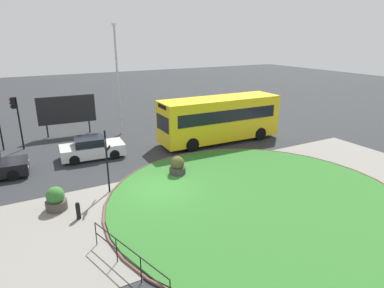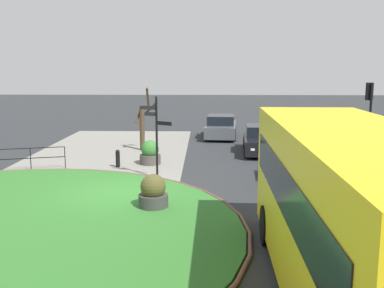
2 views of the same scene
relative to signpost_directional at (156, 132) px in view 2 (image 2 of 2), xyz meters
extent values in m
plane|color=#282B2D|center=(2.38, -0.97, -1.93)|extent=(120.00, 120.00, 0.00)
cube|color=gray|center=(2.38, -3.00, -1.92)|extent=(32.00, 7.96, 0.02)
cylinder|color=black|center=(0.00, 0.02, -0.30)|extent=(0.09, 0.09, 3.26)
sphere|color=black|center=(0.00, 0.02, 1.38)|extent=(0.10, 0.10, 0.10)
cube|color=black|center=(-0.11, -0.34, 0.96)|extent=(0.23, 0.65, 0.15)
cube|color=black|center=(-0.09, -0.24, 0.70)|extent=(0.18, 0.45, 0.15)
cube|color=black|center=(0.19, 0.35, 0.36)|extent=(0.37, 0.60, 0.15)
cylinder|color=black|center=(-1.92, -1.97, -1.58)|extent=(0.19, 0.19, 0.70)
sphere|color=black|center=(-1.92, -1.97, -1.19)|extent=(0.19, 0.19, 0.19)
cube|color=black|center=(-1.07, -6.39, -0.94)|extent=(1.24, 4.20, 0.03)
cube|color=black|center=(-1.07, -6.39, -1.38)|extent=(1.24, 4.20, 0.03)
cylinder|color=black|center=(-1.67, -4.29, -1.43)|extent=(0.04, 0.04, 0.99)
cylinder|color=black|center=(-1.27, -5.69, -1.43)|extent=(0.04, 0.04, 0.99)
cube|color=yellow|center=(9.83, 4.69, -0.11)|extent=(9.38, 2.80, 3.09)
cube|color=black|center=(9.80, 3.38, 0.33)|extent=(8.20, 0.20, 0.88)
cube|color=black|center=(5.16, 4.79, 0.05)|extent=(0.07, 2.13, 1.10)
cube|color=black|center=(5.16, 4.79, 1.22)|extent=(0.05, 1.43, 0.28)
cylinder|color=black|center=(6.82, 3.56, -1.43)|extent=(1.01, 0.32, 1.00)
cylinder|color=black|center=(6.87, 5.95, -1.43)|extent=(1.01, 0.32, 1.00)
cube|color=black|center=(-5.65, 4.99, -1.40)|extent=(4.44, 2.16, 0.72)
cube|color=black|center=(-5.82, 5.00, -0.75)|extent=(1.95, 1.76, 0.57)
cube|color=#EAEACC|center=(-3.45, 5.40, -1.36)|extent=(0.03, 0.20, 0.12)
cube|color=#EAEACC|center=(-3.53, 4.28, -1.36)|extent=(0.03, 0.20, 0.12)
cylinder|color=black|center=(-4.26, 5.74, -1.61)|extent=(0.65, 0.26, 0.64)
cylinder|color=black|center=(-4.38, 4.05, -1.61)|extent=(0.65, 0.26, 0.64)
cylinder|color=black|center=(-6.93, 5.93, -1.61)|extent=(0.65, 0.26, 0.64)
cylinder|color=black|center=(-7.05, 4.24, -1.61)|extent=(0.65, 0.26, 0.64)
cube|color=silver|center=(0.42, 5.65, -1.39)|extent=(4.19, 2.18, 0.74)
cube|color=black|center=(0.26, 5.66, -0.76)|extent=(2.00, 1.80, 0.52)
cube|color=#EAEACC|center=(2.50, 6.07, -1.35)|extent=(0.03, 0.20, 0.12)
cube|color=#EAEACC|center=(2.42, 4.94, -1.35)|extent=(0.03, 0.20, 0.12)
cylinder|color=black|center=(1.74, 6.43, -1.61)|extent=(0.65, 0.26, 0.64)
cylinder|color=black|center=(1.61, 4.70, -1.61)|extent=(0.65, 0.26, 0.64)
cylinder|color=black|center=(-0.78, 6.61, -1.61)|extent=(0.65, 0.26, 0.64)
cylinder|color=black|center=(-0.90, 4.88, -1.61)|extent=(0.65, 0.26, 0.64)
cube|color=#474C51|center=(-10.91, 3.01, -1.39)|extent=(4.46, 2.20, 0.72)
cube|color=black|center=(-10.74, 3.00, -0.74)|extent=(2.19, 1.81, 0.58)
cube|color=#EAEACC|center=(-13.12, 2.60, -1.36)|extent=(0.03, 0.20, 0.12)
cube|color=#EAEACC|center=(-13.04, 3.73, -1.36)|extent=(0.03, 0.20, 0.12)
cylinder|color=black|center=(-12.31, 2.24, -1.61)|extent=(0.65, 0.27, 0.64)
cylinder|color=black|center=(-12.19, 3.97, -1.61)|extent=(0.65, 0.27, 0.64)
cylinder|color=black|center=(-9.63, 2.05, -1.61)|extent=(0.65, 0.27, 0.64)
cylinder|color=black|center=(-9.51, 3.78, -1.61)|extent=(0.65, 0.27, 0.64)
cylinder|color=black|center=(-4.85, 10.27, -0.11)|extent=(0.11, 0.11, 3.64)
cube|color=black|center=(-5.05, 10.23, 1.32)|extent=(0.31, 0.31, 0.78)
sphere|color=black|center=(-5.20, 10.19, 1.56)|extent=(0.16, 0.16, 0.16)
sphere|color=black|center=(-5.20, 10.19, 1.32)|extent=(0.16, 0.16, 0.16)
sphere|color=green|center=(-5.20, 10.19, 1.07)|extent=(0.16, 0.16, 0.16)
cylinder|color=black|center=(-3.57, 9.81, -0.04)|extent=(0.11, 0.11, 3.78)
cube|color=black|center=(-3.78, 9.78, 1.46)|extent=(0.30, 0.30, 0.78)
sphere|color=red|center=(-3.93, 9.75, 1.70)|extent=(0.16, 0.16, 0.16)
sphere|color=black|center=(-3.93, 9.75, 1.46)|extent=(0.16, 0.16, 0.16)
sphere|color=black|center=(-3.93, 9.75, 1.21)|extent=(0.16, 0.16, 0.16)
cylinder|color=#47423D|center=(-2.67, -0.59, -1.70)|extent=(0.98, 0.98, 0.46)
sphere|color=#33702D|center=(-2.67, -0.59, -1.20)|extent=(0.83, 0.83, 0.83)
cylinder|color=#383838|center=(4.10, 0.33, -1.68)|extent=(0.95, 0.95, 0.49)
sphere|color=#4C4723|center=(4.10, 0.33, -1.18)|extent=(0.81, 0.81, 0.81)
cylinder|color=#423323|center=(-6.25, -1.44, -0.76)|extent=(0.27, 0.27, 2.34)
cylinder|color=#423323|center=(-6.40, -1.63, 0.00)|extent=(0.53, 0.46, 0.92)
cylinder|color=#423323|center=(-6.24, -1.10, 0.87)|extent=(0.80, 0.14, 1.27)
cylinder|color=#423323|center=(-6.67, -1.08, 0.28)|extent=(0.86, 0.97, 0.88)
camera|label=1|loc=(-3.69, -15.75, 5.85)|focal=30.91mm
camera|label=2|loc=(17.76, 1.93, 2.52)|focal=41.82mm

